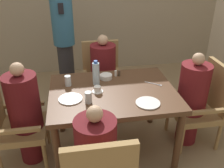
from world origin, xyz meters
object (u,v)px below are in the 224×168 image
chair_left_side (12,122)px  glass_tall_mid (68,81)px  diner_in_right_chair (192,99)px  glass_tall_near (88,97)px  diner_in_left_chair (26,114)px  plate_main_left (70,99)px  diner_in_far_chair (103,76)px  chair_right_side (203,103)px  standing_host (64,36)px  bowl_small (106,77)px  chair_far_side (102,76)px  plate_main_right (148,103)px  diner_in_near_chair (96,162)px  water_bottle (96,73)px  teacup_with_saucer (98,90)px

chair_left_side → glass_tall_mid: size_ratio=8.69×
diner_in_right_chair → glass_tall_near: bearing=-170.7°
diner_in_left_chair → plate_main_left: diner_in_left_chair is taller
diner_in_far_chair → chair_right_side: bearing=-35.2°
plate_main_left → diner_in_left_chair: bearing=167.2°
glass_tall_mid → standing_host: bearing=91.7°
bowl_small → glass_tall_near: size_ratio=1.23×
bowl_small → chair_right_side: bearing=-14.8°
chair_far_side → chair_right_side: same height
diner_in_far_chair → chair_right_side: 1.27m
diner_in_right_chair → glass_tall_mid: 1.36m
plate_main_left → plate_main_right: same height
diner_in_near_chair → water_bottle: (0.11, 0.90, 0.34)m
diner_in_far_chair → plate_main_left: 0.95m
diner_in_left_chair → water_bottle: 0.82m
chair_left_side → diner_in_near_chair: bearing=-43.1°
chair_right_side → water_bottle: 1.25m
bowl_small → plate_main_left: bearing=-136.2°
diner_in_left_chair → diner_in_right_chair: (1.77, 0.00, -0.01)m
diner_in_left_chair → plate_main_left: (0.46, -0.10, 0.19)m
standing_host → plate_main_left: (0.05, -1.45, -0.19)m
standing_host → water_bottle: standing_host is taller
plate_main_left → teacup_with_saucer: (0.27, 0.10, 0.02)m
chair_left_side → teacup_with_saucer: chair_left_side is taller
chair_left_side → diner_in_far_chair: bearing=35.2°
diner_in_left_chair → bowl_small: size_ratio=8.29×
chair_left_side → standing_host: size_ratio=0.54×
diner_in_far_chair → plate_main_right: diner_in_far_chair is taller
glass_tall_near → glass_tall_mid: (-0.18, 0.37, 0.00)m
glass_tall_near → glass_tall_mid: same height
chair_far_side → diner_in_far_chair: size_ratio=0.85×
plate_main_left → standing_host: bearing=92.0°
standing_host → diner_in_right_chair: bearing=-44.6°
chair_right_side → bowl_small: chair_right_side is taller
diner_in_right_chair → chair_left_side: bearing=-180.0°
chair_left_side → teacup_with_saucer: bearing=-0.1°
water_bottle → bowl_small: bearing=41.7°
diner_in_right_chair → diner_in_near_chair: (-1.14, -0.73, -0.02)m
diner_in_far_chair → teacup_with_saucer: size_ratio=10.08×
plate_main_left → teacup_with_saucer: bearing=20.4°
diner_in_left_chair → diner_in_far_chair: bearing=39.5°
diner_in_right_chair → glass_tall_mid: (-1.33, 0.19, 0.25)m
standing_host → teacup_with_saucer: bearing=-76.5°
plate_main_right → diner_in_right_chair: bearing=26.2°
diner_in_far_chair → plate_main_left: bearing=-117.2°
chair_right_side → teacup_with_saucer: 1.22m
chair_left_side → standing_host: bearing=67.6°
chair_left_side → teacup_with_saucer: (0.88, -0.00, 0.29)m
diner_in_left_chair → chair_far_side: bearing=44.8°
diner_in_left_chair → chair_right_side: diner_in_left_chair is taller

